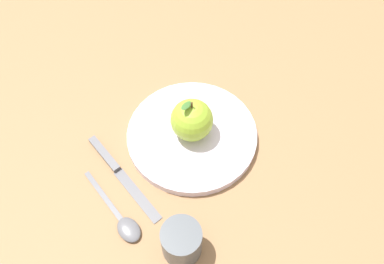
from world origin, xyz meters
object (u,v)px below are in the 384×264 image
knife (117,169)px  apple (192,120)px  spoon (123,222)px  dinner_plate (192,135)px  cup (181,241)px

knife → apple: bearing=-174.6°
knife → spoon: size_ratio=1.27×
dinner_plate → knife: dinner_plate is taller
spoon → dinner_plate: bearing=-146.8°
dinner_plate → apple: (-0.00, -0.00, 0.05)m
dinner_plate → knife: (0.15, 0.01, -0.01)m
apple → knife: 0.16m
dinner_plate → apple: bearing=-103.9°
dinner_plate → apple: 0.05m
spoon → knife: bearing=-100.6°
apple → spoon: bearing=33.7°
knife → spoon: spoon is taller
cup → dinner_plate: bearing=-117.1°
apple → knife: (0.15, 0.01, -0.05)m
cup → apple: bearing=-116.9°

